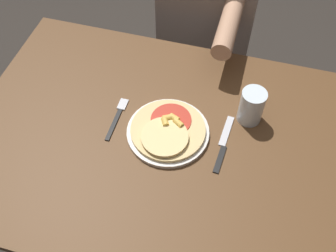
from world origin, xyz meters
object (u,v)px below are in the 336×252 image
object	(u,v)px
fork	(118,116)
drinking_glass	(252,106)
plate	(168,132)
person_diner	(208,13)
knife	(223,145)
pizza	(168,130)
dining_table	(154,156)

from	to	relation	value
fork	drinking_glass	size ratio (longest dim) A/B	1.42
plate	person_diner	world-z (taller)	person_diner
plate	drinking_glass	distance (m)	0.28
knife	person_diner	world-z (taller)	person_diner
pizza	person_diner	bearing A→B (deg)	91.04
pizza	knife	world-z (taller)	pizza
plate	drinking_glass	size ratio (longest dim) A/B	2.14
pizza	person_diner	world-z (taller)	person_diner
knife	drinking_glass	xyz separation A→B (m)	(0.06, 0.13, 0.06)
dining_table	pizza	bearing A→B (deg)	28.87
pizza	fork	xyz separation A→B (m)	(-0.18, 0.03, -0.02)
plate	pizza	size ratio (longest dim) A/B	1.10
plate	drinking_glass	xyz separation A→B (m)	(0.24, 0.13, 0.05)
drinking_glass	person_diner	xyz separation A→B (m)	(-0.25, 0.55, -0.10)
fork	drinking_glass	bearing A→B (deg)	14.67
drinking_glass	person_diner	world-z (taller)	person_diner
dining_table	plate	bearing A→B (deg)	34.26
plate	drinking_glass	world-z (taller)	drinking_glass
knife	fork	bearing A→B (deg)	177.19
plate	fork	xyz separation A→B (m)	(-0.18, 0.02, -0.00)
pizza	knife	size ratio (longest dim) A/B	1.08
pizza	knife	xyz separation A→B (m)	(0.18, 0.01, -0.02)
dining_table	drinking_glass	world-z (taller)	drinking_glass
dining_table	knife	xyz separation A→B (m)	(0.22, 0.03, 0.11)
plate	knife	bearing A→B (deg)	1.07
plate	fork	world-z (taller)	plate
dining_table	fork	distance (m)	0.18
drinking_glass	knife	bearing A→B (deg)	-115.26
fork	knife	world-z (taller)	same
person_diner	plate	bearing A→B (deg)	-88.97
knife	pizza	bearing A→B (deg)	-177.25
dining_table	plate	distance (m)	0.13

